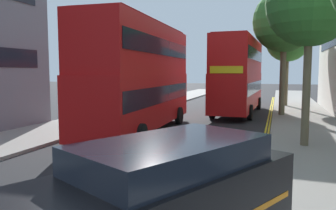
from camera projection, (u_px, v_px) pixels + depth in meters
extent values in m
cube|color=gray|center=(312.00, 134.00, 16.88)|extent=(4.00, 80.00, 0.14)
cube|color=gray|center=(86.00, 122.00, 20.91)|extent=(4.00, 80.00, 0.14)
cube|color=yellow|center=(267.00, 140.00, 15.65)|extent=(0.10, 56.00, 0.01)
cube|color=yellow|center=(264.00, 140.00, 15.70)|extent=(0.10, 56.00, 0.01)
cube|color=#B20F0F|center=(140.00, 99.00, 17.32)|extent=(2.96, 10.90, 2.60)
cube|color=#B20F0F|center=(140.00, 50.00, 17.07)|extent=(2.90, 10.68, 2.50)
cube|color=black|center=(140.00, 94.00, 17.29)|extent=(2.98, 10.47, 0.84)
cube|color=black|center=(140.00, 48.00, 17.06)|extent=(2.96, 10.25, 0.80)
cube|color=yellow|center=(168.00, 70.00, 22.32)|extent=(2.00, 0.15, 0.44)
cube|color=maroon|center=(140.00, 24.00, 16.94)|extent=(2.67, 9.81, 0.10)
cylinder|color=black|center=(140.00, 114.00, 20.98)|extent=(0.34, 1.05, 1.04)
cylinder|color=black|center=(179.00, 116.00, 20.31)|extent=(0.34, 1.05, 1.04)
cylinder|color=black|center=(87.00, 133.00, 14.57)|extent=(0.34, 1.05, 1.04)
cylinder|color=black|center=(141.00, 136.00, 13.90)|extent=(0.34, 1.05, 1.04)
cube|color=red|center=(238.00, 91.00, 25.36)|extent=(2.82, 10.87, 2.60)
cube|color=red|center=(239.00, 57.00, 25.11)|extent=(2.76, 10.65, 2.50)
cube|color=black|center=(238.00, 87.00, 25.33)|extent=(2.83, 10.44, 0.84)
cube|color=black|center=(239.00, 55.00, 25.10)|extent=(2.82, 10.22, 0.80)
cube|color=yellow|center=(226.00, 70.00, 20.18)|extent=(2.00, 0.12, 0.44)
cube|color=maroon|center=(239.00, 39.00, 24.99)|extent=(2.53, 9.78, 0.10)
cylinder|color=black|center=(250.00, 112.00, 21.93)|extent=(0.33, 1.05, 1.04)
cylinder|color=black|center=(212.00, 111.00, 22.77)|extent=(0.33, 1.05, 1.04)
cylinder|color=black|center=(259.00, 103.00, 28.20)|extent=(0.33, 1.05, 1.04)
cylinder|color=black|center=(229.00, 102.00, 29.04)|extent=(0.33, 1.05, 1.04)
cube|color=black|center=(172.00, 164.00, 5.20)|extent=(2.91, 3.50, 0.76)
cylinder|color=black|center=(185.00, 210.00, 6.89)|extent=(0.50, 0.71, 0.68)
cylinder|color=#6B6047|center=(286.00, 80.00, 30.05)|extent=(0.32, 0.32, 4.68)
cylinder|color=#6B6047|center=(294.00, 48.00, 29.50)|extent=(0.32, 1.23, 0.91)
cylinder|color=#6B6047|center=(284.00, 49.00, 30.35)|extent=(1.15, 0.61, 0.90)
cylinder|color=#6B6047|center=(282.00, 47.00, 29.39)|extent=(1.21, 1.06, 1.09)
sphere|color=#33702D|center=(288.00, 40.00, 29.70)|extent=(3.82, 3.82, 3.82)
cylinder|color=#6B6047|center=(283.00, 78.00, 23.52)|extent=(0.41, 0.41, 5.24)
cylinder|color=#6B6047|center=(294.00, 33.00, 23.12)|extent=(0.37, 1.41, 1.04)
cylinder|color=#6B6047|center=(287.00, 33.00, 23.88)|extent=(1.60, 0.49, 1.18)
cylinder|color=#6B6047|center=(275.00, 33.00, 23.82)|extent=(1.00, 1.35, 1.15)
cylinder|color=#6B6047|center=(275.00, 32.00, 22.96)|extent=(1.04, 1.33, 1.15)
cylinder|color=#6B6047|center=(287.00, 34.00, 22.78)|extent=(0.92, 0.53, 0.72)
sphere|color=#33702D|center=(285.00, 21.00, 23.13)|extent=(4.33, 4.33, 4.33)
cylinder|color=#6B6047|center=(306.00, 88.00, 13.65)|extent=(0.32, 0.32, 4.72)
cylinder|color=#6B6047|center=(331.00, 14.00, 13.00)|extent=(0.42, 1.57, 1.15)
cylinder|color=#6B6047|center=(307.00, 24.00, 13.80)|extent=(0.89, 0.26, 0.67)
cylinder|color=#6B6047|center=(298.00, 22.00, 13.42)|extent=(0.35, 0.91, 0.69)
cylinder|color=#6B6047|center=(311.00, 12.00, 12.64)|extent=(1.60, 0.16, 1.17)
sphere|color=#33702D|center=(310.00, 3.00, 13.32)|extent=(3.45, 3.45, 3.45)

